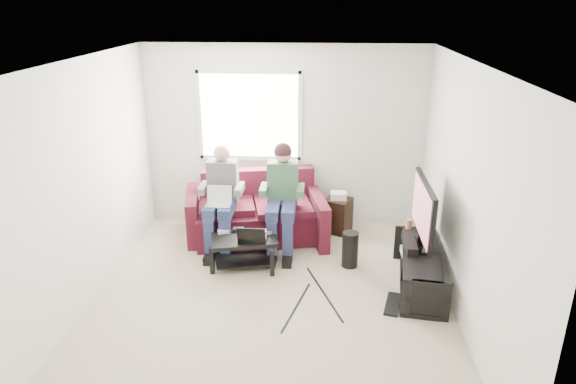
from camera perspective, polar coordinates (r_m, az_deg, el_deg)
The scene contains 26 objects.
floor at distance 5.86m, azimuth -2.02°, elevation -12.01°, with size 4.50×4.50×0.00m, color #B5AC8C.
ceiling at distance 4.96m, azimuth -2.41°, elevation 14.15°, with size 4.50×4.50×0.00m, color white.
wall_back at distance 7.40m, azimuth -0.38°, elevation 6.16°, with size 4.50×4.50×0.00m, color silver.
wall_front at distance 3.28m, azimuth -6.41°, elevation -14.13°, with size 4.50×4.50×0.00m, color silver.
wall_left at distance 5.82m, azimuth -22.18°, elevation 0.44°, with size 4.50×4.50×0.00m, color silver.
wall_right at distance 5.44m, azimuth 19.25°, elevation -0.55°, with size 4.50×4.50×0.00m, color silver.
window at distance 7.37m, azimuth -4.32°, elevation 8.43°, with size 1.48×0.04×1.28m.
sofa at distance 7.19m, azimuth -3.63°, elevation -2.52°, with size 2.10×1.22×0.90m.
person_left at distance 6.78m, azimuth -7.45°, elevation -0.24°, with size 0.40×0.71×1.37m.
person_right at distance 6.66m, azimuth -0.67°, elevation 0.13°, with size 0.40×0.71×1.42m.
laptop_silver at distance 6.61m, azimuth -7.74°, elevation -0.93°, with size 0.32×0.22×0.24m, color silver, non-canonical shape.
coffee_table at distance 6.43m, azimuth -4.88°, elevation -5.91°, with size 0.89×0.66×0.40m.
laptop_black at distance 6.24m, azimuth -3.96°, elevation -4.42°, with size 0.34×0.24×0.24m, color black, non-canonical shape.
controller_a at distance 6.52m, azimuth -7.20°, elevation -4.34°, with size 0.14×0.09×0.04m, color silver.
controller_b at distance 6.55m, azimuth -5.55°, elevation -4.17°, with size 0.14×0.09×0.04m, color black.
controller_c at distance 6.47m, azimuth -2.08°, elevation -4.40°, with size 0.14×0.09×0.04m, color gray.
tv_stand at distance 6.21m, azimuth 14.37°, elevation -8.49°, with size 0.59×1.42×0.46m.
tv at distance 5.99m, azimuth 14.79°, elevation -2.08°, with size 0.12×1.10×0.81m.
soundbar at distance 6.13m, azimuth 13.36°, elevation -5.58°, with size 0.12×0.50×0.10m, color black.
drink_cup at distance 6.61m, azimuth 13.28°, elevation -3.48°, with size 0.08×0.08×0.12m, color #B57C4E.
console_white at distance 5.83m, azimuth 15.09°, elevation -9.82°, with size 0.30×0.22×0.06m, color silver.
console_grey at distance 6.43m, azimuth 13.99°, elevation -6.58°, with size 0.34×0.26×0.08m, color gray.
console_black at distance 6.13m, azimuth 14.51°, elevation -8.12°, with size 0.38×0.30×0.07m, color black.
subwoofer at distance 6.48m, azimuth 6.91°, elevation -6.35°, with size 0.20×0.20×0.46m, color black.
keyboard_floor at distance 5.89m, azimuth 11.58°, elevation -12.10°, with size 0.15×0.46×0.03m, color black.
end_table at distance 7.39m, azimuth 5.56°, elevation -2.43°, with size 0.34×0.34×0.60m.
Camera 1 is at (0.54, -4.89, 3.17)m, focal length 32.00 mm.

